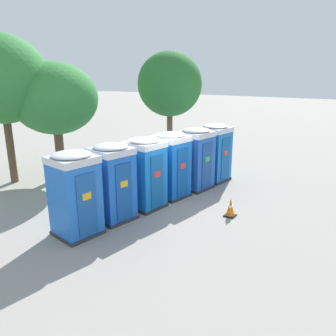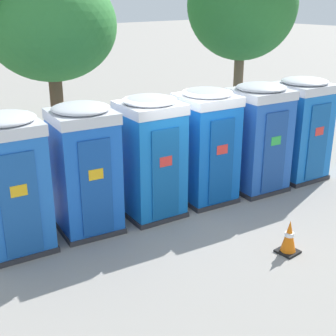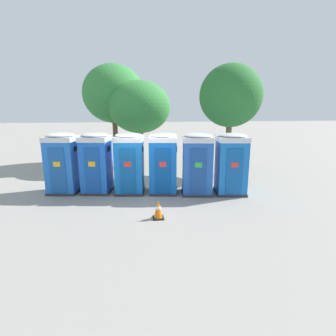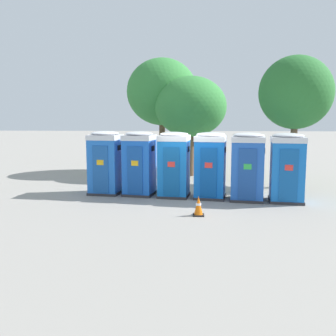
% 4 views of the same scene
% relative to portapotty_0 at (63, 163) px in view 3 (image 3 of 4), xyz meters
% --- Properties ---
extents(ground_plane, '(120.00, 120.00, 0.00)m').
position_rel_portapotty_0_xyz_m(ground_plane, '(3.49, -0.52, -1.28)').
color(ground_plane, gray).
extents(portapotty_0, '(1.37, 1.36, 2.54)m').
position_rel_portapotty_0_xyz_m(portapotty_0, '(0.00, 0.00, 0.00)').
color(portapotty_0, '#2D2D33').
rests_on(portapotty_0, ground).
extents(portapotty_1, '(1.35, 1.39, 2.54)m').
position_rel_portapotty_0_xyz_m(portapotty_1, '(1.40, -0.17, 0.00)').
color(portapotty_1, '#2D2D33').
rests_on(portapotty_1, ground).
extents(portapotty_2, '(1.32, 1.34, 2.54)m').
position_rel_portapotty_0_xyz_m(portapotty_2, '(2.79, -0.44, 0.00)').
color(portapotty_2, '#2D2D33').
rests_on(portapotty_2, ground).
extents(portapotty_3, '(1.34, 1.37, 2.54)m').
position_rel_portapotty_0_xyz_m(portapotty_3, '(4.19, -0.63, 0.00)').
color(portapotty_3, '#2D2D33').
rests_on(portapotty_3, ground).
extents(portapotty_4, '(1.41, 1.38, 2.54)m').
position_rel_portapotty_0_xyz_m(portapotty_4, '(5.56, -0.95, -0.00)').
color(portapotty_4, '#2D2D33').
rests_on(portapotty_4, ground).
extents(portapotty_5, '(1.37, 1.35, 2.54)m').
position_rel_portapotty_0_xyz_m(portapotty_5, '(6.96, -1.13, -0.00)').
color(portapotty_5, '#2D2D33').
rests_on(portapotty_5, ground).
extents(street_tree_0, '(3.16, 3.16, 5.72)m').
position_rel_portapotty_0_xyz_m(street_tree_0, '(7.94, 1.87, 2.84)').
color(street_tree_0, brown).
rests_on(street_tree_0, ground).
extents(street_tree_1, '(3.84, 3.84, 6.24)m').
position_rel_portapotty_0_xyz_m(street_tree_1, '(1.87, 6.17, 3.12)').
color(street_tree_1, brown).
rests_on(street_tree_1, ground).
extents(street_tree_2, '(3.69, 3.69, 5.15)m').
position_rel_portapotty_0_xyz_m(street_tree_2, '(3.44, 4.89, 2.30)').
color(street_tree_2, brown).
rests_on(street_tree_2, ground).
extents(traffic_cone, '(0.36, 0.36, 0.64)m').
position_rel_portapotty_0_xyz_m(traffic_cone, '(3.68, -3.32, -0.97)').
color(traffic_cone, black).
rests_on(traffic_cone, ground).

